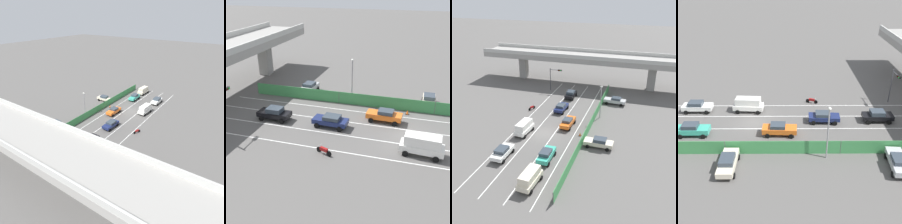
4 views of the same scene
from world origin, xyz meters
TOP-DOWN VIEW (x-y plane):
  - ground_plane at (0.00, 0.00)m, footprint 300.00×300.00m
  - lane_line_left_edge at (-5.22, 4.22)m, footprint 0.14×44.43m
  - lane_line_mid_left at (-1.74, 4.22)m, footprint 0.14×44.43m
  - lane_line_mid_right at (1.74, 4.22)m, footprint 0.14×44.43m
  - lane_line_right_edge at (5.22, 4.22)m, footprint 0.14×44.43m
  - elevated_overpass at (0.00, 28.43)m, footprint 53.43×8.26m
  - green_fence at (7.38, 4.22)m, footprint 0.10×40.53m
  - car_sedan_black at (-0.23, 17.43)m, footprint 2.07×4.25m
  - car_sedan_white at (-3.30, -8.88)m, footprint 2.07×4.44m
  - car_taxi_orange at (3.24, 3.67)m, footprint 2.07×4.54m
  - car_taxi_teal at (3.30, -7.60)m, footprint 1.95×4.31m
  - car_sedan_navy at (-0.06, 9.81)m, footprint 2.19×4.40m
  - car_van_white at (-3.30, -1.15)m, footprint 2.25×4.55m
  - car_van_cream at (3.33, -13.62)m, footprint 2.23×4.52m
  - motorcycle at (-6.13, 8.59)m, footprint 0.86×1.87m
  - parked_sedan_cream at (10.07, -1.72)m, footprint 4.65×1.97m
  - parked_wagon_silver at (10.03, 16.79)m, footprint 4.80×2.25m
  - traffic_light at (-5.54, 21.03)m, footprint 2.99×0.42m
  - street_lamp at (8.17, 9.22)m, footprint 0.60×0.36m
  - traffic_cone at (6.27, 0.97)m, footprint 0.47×0.47m

SIDE VIEW (x-z plane):
  - ground_plane at x=0.00m, z-range 0.00..0.00m
  - lane_line_left_edge at x=-5.22m, z-range 0.00..0.01m
  - lane_line_mid_left at x=-1.74m, z-range 0.00..0.01m
  - lane_line_mid_right at x=1.74m, z-range 0.00..0.01m
  - lane_line_right_edge at x=5.22m, z-range 0.00..0.01m
  - traffic_cone at x=6.27m, z-range -0.02..0.64m
  - motorcycle at x=-6.13m, z-range -0.01..0.93m
  - car_sedan_navy at x=-0.06m, z-range 0.10..1.62m
  - green_fence at x=7.38m, z-range 0.00..1.77m
  - parked_wagon_silver at x=10.03m, z-range 0.09..1.69m
  - car_taxi_orange at x=3.24m, z-range 0.09..1.71m
  - parked_sedan_cream at x=10.07m, z-range 0.08..1.73m
  - car_sedan_white at x=-3.30m, z-range 0.09..1.73m
  - car_sedan_black at x=-0.23m, z-range 0.08..1.76m
  - car_taxi_teal at x=3.30m, z-range 0.08..1.79m
  - car_van_cream at x=3.33m, z-range 0.14..2.29m
  - car_van_white at x=-3.30m, z-range 0.14..2.37m
  - traffic_light at x=-5.54m, z-range 1.12..6.63m
  - street_lamp at x=8.17m, z-range 0.75..7.30m
  - elevated_overpass at x=0.00m, z-range 2.42..10.78m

